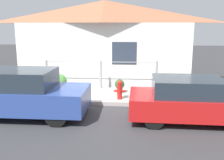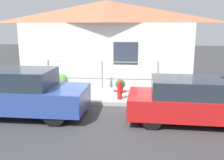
{
  "view_description": "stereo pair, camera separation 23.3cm",
  "coord_description": "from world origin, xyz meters",
  "views": [
    {
      "loc": [
        1.33,
        -8.56,
        2.81
      ],
      "look_at": [
        0.63,
        0.3,
        0.9
      ],
      "focal_mm": 40.0,
      "sensor_mm": 36.0,
      "label": 1
    },
    {
      "loc": [
        1.56,
        -8.54,
        2.81
      ],
      "look_at": [
        0.63,
        0.3,
        0.9
      ],
      "focal_mm": 40.0,
      "sensor_mm": 36.0,
      "label": 2
    }
  ],
  "objects": [
    {
      "name": "car_right",
      "position": [
        3.12,
        -1.22,
        0.66
      ],
      "size": [
        3.76,
        1.79,
        1.32
      ],
      "rotation": [
        0.0,
        0.0,
        -0.03
      ],
      "color": "red",
      "rests_on": "ground_plane"
    },
    {
      "name": "potted_plant_by_fence",
      "position": [
        -1.71,
        1.64,
        0.52
      ],
      "size": [
        0.6,
        0.6,
        0.68
      ],
      "color": "slate",
      "rests_on": "sidewalk"
    },
    {
      "name": "ground_plane",
      "position": [
        0.0,
        0.0,
        0.0
      ],
      "size": [
        60.0,
        60.0,
        0.0
      ],
      "primitive_type": "plane",
      "color": "#38383A"
    },
    {
      "name": "potted_plant_near_hydrant",
      "position": [
        0.86,
        1.34,
        0.46
      ],
      "size": [
        0.39,
        0.39,
        0.56
      ],
      "color": "brown",
      "rests_on": "sidewalk"
    },
    {
      "name": "potted_plant_corner",
      "position": [
        2.7,
        1.26,
        0.5
      ],
      "size": [
        0.51,
        0.51,
        0.63
      ],
      "color": "#9E5638",
      "rests_on": "sidewalk"
    },
    {
      "name": "fire_hydrant",
      "position": [
        0.91,
        0.43,
        0.52
      ],
      "size": [
        0.44,
        0.2,
        0.71
      ],
      "color": "red",
      "rests_on": "sidewalk"
    },
    {
      "name": "sidewalk",
      "position": [
        0.0,
        1.09,
        0.07
      ],
      "size": [
        24.0,
        2.18,
        0.15
      ],
      "color": "#B2AFA8",
      "rests_on": "ground_plane"
    },
    {
      "name": "house",
      "position": [
        0.0,
        3.59,
        3.25
      ],
      "size": [
        8.4,
        2.23,
        4.04
      ],
      "color": "white",
      "rests_on": "ground_plane"
    },
    {
      "name": "car_left",
      "position": [
        -2.08,
        -1.22,
        0.75
      ],
      "size": [
        4.01,
        1.78,
        1.5
      ],
      "rotation": [
        0.0,
        0.0,
        0.0
      ],
      "color": "#2D4793",
      "rests_on": "ground_plane"
    },
    {
      "name": "fence",
      "position": [
        0.0,
        2.03,
        0.82
      ],
      "size": [
        4.9,
        0.1,
        1.22
      ],
      "color": "#999993",
      "rests_on": "sidewalk"
    }
  ]
}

